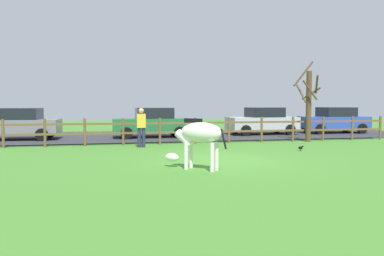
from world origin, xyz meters
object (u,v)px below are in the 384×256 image
(zebra, at_px, (198,136))
(parked_car_grey, at_px, (18,124))
(crow_on_grass, at_px, (301,148))
(parked_car_green, at_px, (152,122))
(bare_tree, at_px, (308,103))
(parked_car_blue, at_px, (334,120))
(visitor_near_fence, at_px, (141,126))
(parked_car_silver, at_px, (263,121))

(zebra, bearing_deg, parked_car_grey, 125.44)
(crow_on_grass, relative_size, parked_car_grey, 0.05)
(parked_car_grey, bearing_deg, zebra, -54.56)
(parked_car_green, bearing_deg, bare_tree, -25.09)
(parked_car_green, height_order, parked_car_grey, same)
(parked_car_green, distance_m, parked_car_blue, 11.19)
(parked_car_green, height_order, visitor_near_fence, visitor_near_fence)
(parked_car_silver, bearing_deg, zebra, -121.23)
(bare_tree, relative_size, parked_car_blue, 0.97)
(bare_tree, distance_m, visitor_near_fence, 8.13)
(crow_on_grass, distance_m, visitor_near_fence, 6.48)
(parked_car_silver, xyz_separation_m, parked_car_blue, (4.69, 0.07, 0.00))
(parked_car_silver, bearing_deg, visitor_near_fence, -147.79)
(parked_car_grey, bearing_deg, parked_car_blue, 2.04)
(crow_on_grass, height_order, parked_car_grey, parked_car_grey)
(parked_car_silver, relative_size, parked_car_green, 1.00)
(parked_car_blue, xyz_separation_m, visitor_near_fence, (-12.04, -4.71, 0.06))
(zebra, height_order, crow_on_grass, zebra)
(visitor_near_fence, bearing_deg, bare_tree, 5.17)
(crow_on_grass, height_order, parked_car_green, parked_car_green)
(parked_car_blue, height_order, visitor_near_fence, visitor_near_fence)
(visitor_near_fence, bearing_deg, parked_car_silver, 32.21)
(parked_car_green, bearing_deg, zebra, -88.40)
(parked_car_silver, relative_size, visitor_near_fence, 2.48)
(parked_car_grey, bearing_deg, parked_car_green, 0.11)
(zebra, relative_size, parked_car_grey, 0.39)
(parked_car_grey, distance_m, parked_car_blue, 17.80)
(crow_on_grass, xyz_separation_m, parked_car_silver, (1.42, 7.11, 0.72))
(zebra, xyz_separation_m, visitor_near_fence, (-1.14, 5.61, -0.02))
(bare_tree, height_order, parked_car_blue, bare_tree)
(zebra, xyz_separation_m, parked_car_grey, (-6.89, 9.68, -0.08))
(bare_tree, xyz_separation_m, crow_on_grass, (-2.11, -3.21, -1.74))
(parked_car_silver, height_order, parked_car_blue, same)
(parked_car_blue, bearing_deg, visitor_near_fence, -158.65)
(parked_car_green, distance_m, parked_car_grey, 6.62)
(parked_car_green, xyz_separation_m, visitor_near_fence, (-0.87, -4.08, 0.06))
(crow_on_grass, height_order, parked_car_blue, parked_car_blue)
(zebra, height_order, visitor_near_fence, visitor_near_fence)
(parked_car_silver, distance_m, parked_car_blue, 4.69)
(crow_on_grass, height_order, visitor_near_fence, visitor_near_fence)
(parked_car_grey, xyz_separation_m, visitor_near_fence, (5.75, -4.07, 0.06))
(crow_on_grass, relative_size, parked_car_blue, 0.05)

